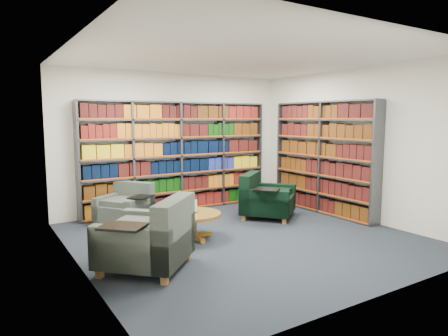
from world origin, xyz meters
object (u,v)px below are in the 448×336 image
chair_teal_left (127,207)px  chair_teal_front (153,241)px  coffee_table (193,218)px  chair_green_right (264,200)px

chair_teal_left → chair_teal_front: chair_teal_front is taller
chair_teal_left → coffee_table: 1.57m
chair_teal_front → chair_green_right: bearing=26.4°
chair_teal_left → coffee_table: chair_teal_left is taller
chair_green_right → chair_teal_front: chair_teal_front is taller
chair_teal_front → coffee_table: (1.03, 0.87, -0.04)m
chair_teal_left → coffee_table: size_ratio=1.28×
chair_teal_front → chair_teal_left: bearing=79.1°
coffee_table → chair_green_right: bearing=16.4°
chair_green_right → coffee_table: (-1.79, -0.53, -0.01)m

